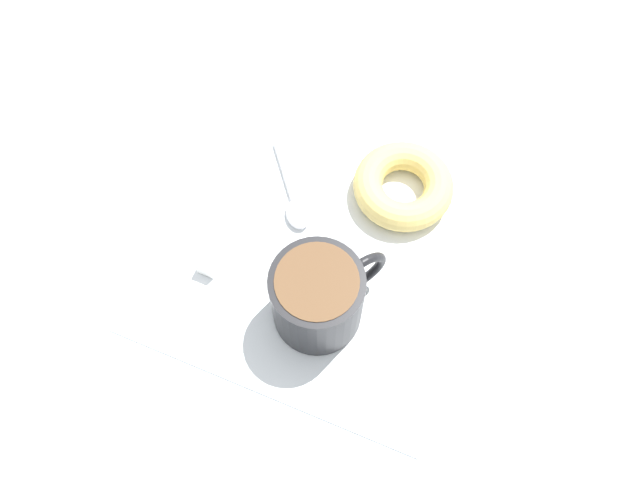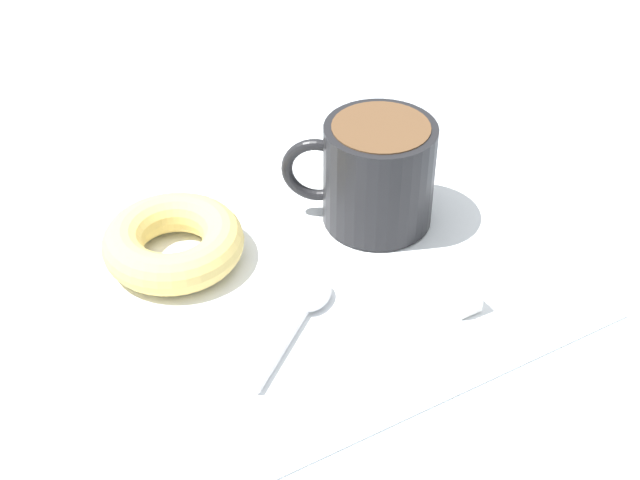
% 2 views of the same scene
% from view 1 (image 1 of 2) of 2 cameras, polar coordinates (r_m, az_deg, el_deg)
% --- Properties ---
extents(ground_plane, '(1.20, 1.20, 0.02)m').
position_cam_1_polar(ground_plane, '(0.65, 1.64, -2.78)').
color(ground_plane, '#B2BCC6').
extents(napkin, '(0.32, 0.32, 0.00)m').
position_cam_1_polar(napkin, '(0.65, 0.00, -0.81)').
color(napkin, white).
rests_on(napkin, ground_plane).
extents(coffee_cup, '(0.11, 0.09, 0.09)m').
position_cam_1_polar(coffee_cup, '(0.58, -0.06, -5.18)').
color(coffee_cup, black).
rests_on(coffee_cup, napkin).
extents(donut, '(0.11, 0.11, 0.03)m').
position_cam_1_polar(donut, '(0.67, 7.62, 4.93)').
color(donut, '#E5C66B').
rests_on(donut, napkin).
extents(spoon, '(0.10, 0.08, 0.01)m').
position_cam_1_polar(spoon, '(0.67, -2.37, 3.33)').
color(spoon, silver).
rests_on(spoon, napkin).
extents(sugar_cube, '(0.02, 0.02, 0.02)m').
position_cam_1_polar(sugar_cube, '(0.64, -10.19, -2.22)').
color(sugar_cube, white).
rests_on(sugar_cube, napkin).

